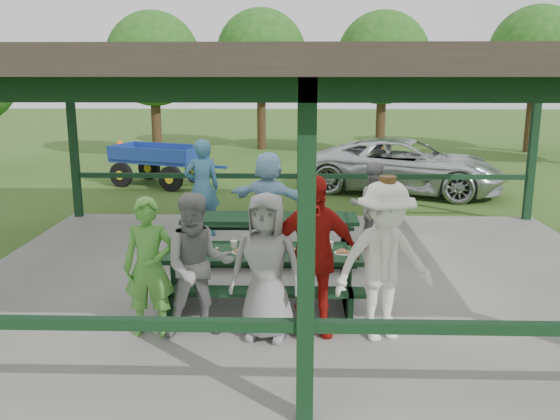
{
  "coord_description": "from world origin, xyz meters",
  "views": [
    {
      "loc": [
        -0.08,
        -8.55,
        3.13
      ],
      "look_at": [
        -0.32,
        -0.3,
        1.21
      ],
      "focal_mm": 38.0,
      "sensor_mm": 36.0,
      "label": 1
    }
  ],
  "objects_px": {
    "spectator_grey": "(371,206)",
    "contestant_grey_mid": "(266,267)",
    "picnic_table_near": "(262,273)",
    "pickup_truck": "(406,166)",
    "contestant_green": "(149,267)",
    "spectator_lblue": "(269,200)",
    "contestant_grey_left": "(198,266)",
    "contestant_red": "(312,256)",
    "farm_trailer": "(159,164)",
    "contestant_white_fedora": "(384,261)",
    "picnic_table_far": "(270,232)",
    "spectator_blue": "(202,188)"
  },
  "relations": [
    {
      "from": "spectator_blue",
      "to": "contestant_green",
      "type": "bearing_deg",
      "value": 70.42
    },
    {
      "from": "contestant_red",
      "to": "spectator_blue",
      "type": "bearing_deg",
      "value": 104.18
    },
    {
      "from": "picnic_table_near",
      "to": "spectator_lblue",
      "type": "distance_m",
      "value": 2.79
    },
    {
      "from": "spectator_lblue",
      "to": "spectator_blue",
      "type": "distance_m",
      "value": 1.49
    },
    {
      "from": "contestant_green",
      "to": "contestant_grey_left",
      "type": "height_order",
      "value": "contestant_grey_left"
    },
    {
      "from": "contestant_red",
      "to": "contestant_white_fedora",
      "type": "xyz_separation_m",
      "value": [
        0.82,
        -0.1,
        -0.02
      ]
    },
    {
      "from": "contestant_green",
      "to": "spectator_grey",
      "type": "relative_size",
      "value": 1.07
    },
    {
      "from": "spectator_grey",
      "to": "spectator_lblue",
      "type": "bearing_deg",
      "value": 3.15
    },
    {
      "from": "contestant_white_fedora",
      "to": "spectator_grey",
      "type": "distance_m",
      "value": 3.67
    },
    {
      "from": "contestant_green",
      "to": "contestant_red",
      "type": "bearing_deg",
      "value": 0.44
    },
    {
      "from": "contestant_green",
      "to": "farm_trailer",
      "type": "relative_size",
      "value": 0.48
    },
    {
      "from": "picnic_table_far",
      "to": "spectator_grey",
      "type": "distance_m",
      "value": 1.93
    },
    {
      "from": "contestant_green",
      "to": "spectator_blue",
      "type": "height_order",
      "value": "spectator_blue"
    },
    {
      "from": "spectator_lblue",
      "to": "picnic_table_near",
      "type": "bearing_deg",
      "value": 112.08
    },
    {
      "from": "contestant_grey_mid",
      "to": "pickup_truck",
      "type": "xyz_separation_m",
      "value": [
        3.24,
        9.27,
        -0.25
      ]
    },
    {
      "from": "contestant_red",
      "to": "spectator_blue",
      "type": "distance_m",
      "value": 4.71
    },
    {
      "from": "spectator_blue",
      "to": "farm_trailer",
      "type": "distance_m",
      "value": 6.13
    },
    {
      "from": "picnic_table_near",
      "to": "farm_trailer",
      "type": "height_order",
      "value": "farm_trailer"
    },
    {
      "from": "contestant_red",
      "to": "farm_trailer",
      "type": "height_order",
      "value": "contestant_red"
    },
    {
      "from": "picnic_table_near",
      "to": "pickup_truck",
      "type": "height_order",
      "value": "pickup_truck"
    },
    {
      "from": "picnic_table_near",
      "to": "spectator_grey",
      "type": "distance_m",
      "value": 3.29
    },
    {
      "from": "contestant_red",
      "to": "contestant_white_fedora",
      "type": "height_order",
      "value": "contestant_white_fedora"
    },
    {
      "from": "picnic_table_far",
      "to": "contestant_red",
      "type": "height_order",
      "value": "contestant_red"
    },
    {
      "from": "picnic_table_near",
      "to": "farm_trailer",
      "type": "xyz_separation_m",
      "value": [
        -3.47,
        9.23,
        0.03
      ]
    },
    {
      "from": "contestant_grey_mid",
      "to": "spectator_lblue",
      "type": "xyz_separation_m",
      "value": [
        -0.15,
        3.66,
        -0.0
      ]
    },
    {
      "from": "pickup_truck",
      "to": "farm_trailer",
      "type": "xyz_separation_m",
      "value": [
        -6.82,
        0.86,
        -0.11
      ]
    },
    {
      "from": "spectator_blue",
      "to": "farm_trailer",
      "type": "relative_size",
      "value": 0.53
    },
    {
      "from": "spectator_lblue",
      "to": "pickup_truck",
      "type": "relative_size",
      "value": 0.33
    },
    {
      "from": "farm_trailer",
      "to": "contestant_white_fedora",
      "type": "bearing_deg",
      "value": -43.34
    },
    {
      "from": "contestant_green",
      "to": "spectator_grey",
      "type": "height_order",
      "value": "contestant_green"
    },
    {
      "from": "picnic_table_far",
      "to": "pickup_truck",
      "type": "distance_m",
      "value": 7.19
    },
    {
      "from": "spectator_grey",
      "to": "contestant_grey_mid",
      "type": "bearing_deg",
      "value": 68.52
    },
    {
      "from": "contestant_grey_left",
      "to": "contestant_grey_mid",
      "type": "xyz_separation_m",
      "value": [
        0.79,
        -0.02,
        0.01
      ]
    },
    {
      "from": "picnic_table_far",
      "to": "contestant_white_fedora",
      "type": "distance_m",
      "value": 3.25
    },
    {
      "from": "farm_trailer",
      "to": "pickup_truck",
      "type": "bearing_deg",
      "value": 13.5
    },
    {
      "from": "picnic_table_near",
      "to": "contestant_green",
      "type": "height_order",
      "value": "contestant_green"
    },
    {
      "from": "picnic_table_far",
      "to": "spectator_blue",
      "type": "relative_size",
      "value": 1.54
    },
    {
      "from": "contestant_red",
      "to": "picnic_table_far",
      "type": "bearing_deg",
      "value": 92.1
    },
    {
      "from": "picnic_table_far",
      "to": "contestant_red",
      "type": "distance_m",
      "value": 2.89
    },
    {
      "from": "contestant_white_fedora",
      "to": "spectator_grey",
      "type": "bearing_deg",
      "value": 67.78
    },
    {
      "from": "contestant_red",
      "to": "contestant_white_fedora",
      "type": "distance_m",
      "value": 0.83
    },
    {
      "from": "picnic_table_far",
      "to": "spectator_lblue",
      "type": "bearing_deg",
      "value": 94.16
    },
    {
      "from": "contestant_green",
      "to": "contestant_grey_mid",
      "type": "bearing_deg",
      "value": -3.65
    },
    {
      "from": "spectator_grey",
      "to": "contestant_white_fedora",
      "type": "bearing_deg",
      "value": 87.98
    },
    {
      "from": "contestant_red",
      "to": "contestant_grey_mid",
      "type": "bearing_deg",
      "value": -177.79
    },
    {
      "from": "contestant_white_fedora",
      "to": "spectator_lblue",
      "type": "bearing_deg",
      "value": 94.85
    },
    {
      "from": "contestant_red",
      "to": "spectator_grey",
      "type": "bearing_deg",
      "value": 62.03
    },
    {
      "from": "contestant_grey_left",
      "to": "contestant_red",
      "type": "height_order",
      "value": "contestant_red"
    },
    {
      "from": "contestant_green",
      "to": "spectator_lblue",
      "type": "distance_m",
      "value": 3.81
    },
    {
      "from": "picnic_table_near",
      "to": "contestant_red",
      "type": "distance_m",
      "value": 1.11
    }
  ]
}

